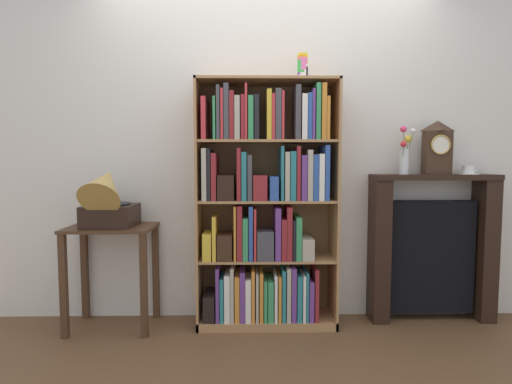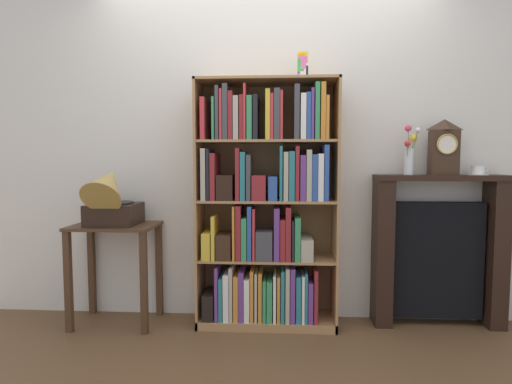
# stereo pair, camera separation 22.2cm
# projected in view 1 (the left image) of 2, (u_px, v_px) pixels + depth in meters

# --- Properties ---
(ground_plane) EXTENTS (7.59, 6.40, 0.02)m
(ground_plane) POSITION_uv_depth(u_px,v_px,m) (267.00, 329.00, 2.90)
(ground_plane) COLOR brown
(wall_back) EXTENTS (4.59, 0.08, 2.60)m
(wall_back) POSITION_uv_depth(u_px,v_px,m) (274.00, 147.00, 3.08)
(wall_back) COLOR silver
(wall_back) RESTS_ON ground
(bookshelf) EXTENTS (1.00, 0.33, 1.76)m
(bookshelf) POSITION_uv_depth(u_px,v_px,m) (265.00, 213.00, 2.90)
(bookshelf) COLOR #A87A4C
(bookshelf) RESTS_ON ground
(cup_stack) EXTENTS (0.07, 0.07, 0.18)m
(cup_stack) POSITION_uv_depth(u_px,v_px,m) (303.00, 67.00, 2.82)
(cup_stack) COLOR black
(cup_stack) RESTS_ON bookshelf
(side_table_left) EXTENTS (0.60, 0.42, 0.73)m
(side_table_left) POSITION_uv_depth(u_px,v_px,m) (112.00, 253.00, 2.87)
(side_table_left) COLOR #472D1C
(side_table_left) RESTS_ON ground
(gramophone) EXTENTS (0.34, 0.47, 0.49)m
(gramophone) POSITION_uv_depth(u_px,v_px,m) (107.00, 199.00, 2.78)
(gramophone) COLOR black
(gramophone) RESTS_ON side_table_left
(fireplace_mantel) EXTENTS (0.91, 0.22, 1.10)m
(fireplace_mantel) POSITION_uv_depth(u_px,v_px,m) (431.00, 248.00, 3.03)
(fireplace_mantel) COLOR black
(fireplace_mantel) RESTS_ON ground
(mantel_clock) EXTENTS (0.19, 0.11, 0.39)m
(mantel_clock) POSITION_uv_depth(u_px,v_px,m) (437.00, 148.00, 2.95)
(mantel_clock) COLOR #382316
(mantel_clock) RESTS_ON fireplace_mantel
(flower_vase) EXTENTS (0.11, 0.11, 0.35)m
(flower_vase) POSITION_uv_depth(u_px,v_px,m) (405.00, 154.00, 2.95)
(flower_vase) COLOR silver
(flower_vase) RESTS_ON fireplace_mantel
(teacup_with_saucer) EXTENTS (0.14, 0.14, 0.07)m
(teacup_with_saucer) POSITION_uv_depth(u_px,v_px,m) (469.00, 171.00, 2.97)
(teacup_with_saucer) COLOR white
(teacup_with_saucer) RESTS_ON fireplace_mantel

